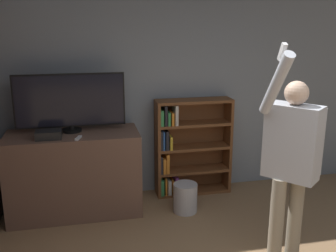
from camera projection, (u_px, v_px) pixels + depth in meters
name	position (u px, v px, depth m)	size (l,w,h in m)	color
wall_back	(185.00, 89.00, 5.06)	(6.59, 0.06, 2.70)	gray
tv_ledge	(75.00, 173.00, 4.57)	(1.50, 0.65, 0.97)	brown
television	(70.00, 102.00, 4.43)	(1.23, 0.22, 0.67)	black
game_console	(49.00, 135.00, 4.24)	(0.27, 0.20, 0.09)	black
remote_loose	(78.00, 138.00, 4.24)	(0.08, 0.14, 0.02)	white
bookshelf	(186.00, 148.00, 5.08)	(0.98, 0.28, 1.25)	brown
person	(291.00, 158.00, 3.40)	(0.60, 0.58, 2.05)	gray
waste_bin	(185.00, 198.00, 4.66)	(0.28, 0.28, 0.35)	#B7B7BC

